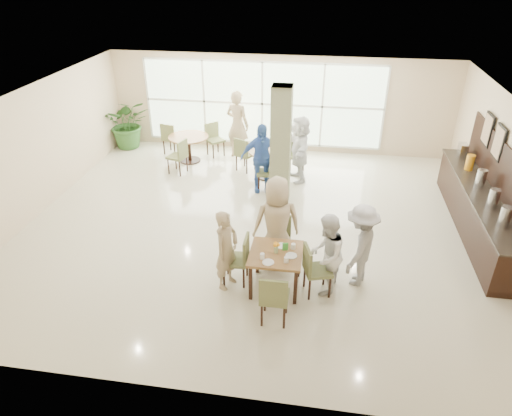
# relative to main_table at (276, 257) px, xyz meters

# --- Properties ---
(ground) EXTENTS (10.00, 10.00, 0.00)m
(ground) POSITION_rel_main_table_xyz_m (-0.69, 2.09, -0.65)
(ground) COLOR beige
(ground) RESTS_ON ground
(room_shell) EXTENTS (10.00, 10.00, 10.00)m
(room_shell) POSITION_rel_main_table_xyz_m (-0.69, 2.09, 1.05)
(room_shell) COLOR white
(room_shell) RESTS_ON ground
(window_bank) EXTENTS (7.00, 0.04, 7.00)m
(window_bank) POSITION_rel_main_table_xyz_m (-1.19, 6.55, 0.75)
(window_bank) COLOR silver
(window_bank) RESTS_ON ground
(column) EXTENTS (0.45, 0.45, 2.80)m
(column) POSITION_rel_main_table_xyz_m (-0.29, 3.29, 0.75)
(column) COLOR #696D4C
(column) RESTS_ON ground
(main_table) EXTENTS (0.91, 0.91, 0.75)m
(main_table) POSITION_rel_main_table_xyz_m (0.00, 0.00, 0.00)
(main_table) COLOR brown
(main_table) RESTS_ON ground
(round_table_left) EXTENTS (1.13, 1.13, 0.75)m
(round_table_left) POSITION_rel_main_table_xyz_m (-3.11, 5.30, -0.07)
(round_table_left) COLOR brown
(round_table_left) RESTS_ON ground
(round_table_right) EXTENTS (1.01, 1.01, 0.75)m
(round_table_right) POSITION_rel_main_table_xyz_m (-0.75, 4.59, -0.10)
(round_table_right) COLOR brown
(round_table_right) RESTS_ON ground
(chairs_main_table) EXTENTS (1.98, 2.04, 0.95)m
(chairs_main_table) POSITION_rel_main_table_xyz_m (0.01, -0.01, -0.18)
(chairs_main_table) COLOR brown
(chairs_main_table) RESTS_ON ground
(chairs_table_left) EXTENTS (1.91, 1.95, 0.95)m
(chairs_table_left) POSITION_rel_main_table_xyz_m (-3.15, 5.36, -0.18)
(chairs_table_left) COLOR brown
(chairs_table_left) RESTS_ON ground
(chairs_table_right) EXTENTS (1.94, 1.76, 0.95)m
(chairs_table_right) POSITION_rel_main_table_xyz_m (-0.71, 4.60, -0.18)
(chairs_table_right) COLOR brown
(chairs_table_right) RESTS_ON ground
(tabletop_clutter) EXTENTS (0.62, 0.72, 0.21)m
(tabletop_clutter) POSITION_rel_main_table_xyz_m (0.07, -0.04, 0.16)
(tabletop_clutter) COLOR white
(tabletop_clutter) RESTS_ON main_table
(buffet_counter) EXTENTS (0.64, 4.70, 1.95)m
(buffet_counter) POSITION_rel_main_table_xyz_m (4.01, 2.60, -0.10)
(buffet_counter) COLOR black
(buffet_counter) RESTS_ON ground
(framed_art_a) EXTENTS (0.05, 0.55, 0.70)m
(framed_art_a) POSITION_rel_main_table_xyz_m (4.26, 3.09, 1.20)
(framed_art_a) COLOR black
(framed_art_a) RESTS_ON ground
(framed_art_b) EXTENTS (0.05, 0.55, 0.70)m
(framed_art_b) POSITION_rel_main_table_xyz_m (4.26, 3.89, 1.20)
(framed_art_b) COLOR black
(framed_art_b) RESTS_ON ground
(potted_plant) EXTENTS (1.72, 1.72, 1.51)m
(potted_plant) POSITION_rel_main_table_xyz_m (-5.23, 6.08, 0.10)
(potted_plant) COLOR #2D5B24
(potted_plant) RESTS_ON ground
(teen_left) EXTENTS (0.55, 0.65, 1.51)m
(teen_left) POSITION_rel_main_table_xyz_m (-0.86, -0.06, 0.10)
(teen_left) COLOR tan
(teen_left) RESTS_ON ground
(teen_far) EXTENTS (0.99, 0.72, 1.82)m
(teen_far) POSITION_rel_main_table_xyz_m (-0.07, 0.71, 0.26)
(teen_far) COLOR tan
(teen_far) RESTS_ON ground
(teen_right) EXTENTS (0.69, 0.82, 1.52)m
(teen_right) POSITION_rel_main_table_xyz_m (0.86, 0.06, 0.11)
(teen_right) COLOR white
(teen_right) RESTS_ON ground
(teen_standing) EXTENTS (0.91, 1.16, 1.58)m
(teen_standing) POSITION_rel_main_table_xyz_m (1.44, 0.39, 0.14)
(teen_standing) COLOR #98989A
(teen_standing) RESTS_ON ground
(adult_a) EXTENTS (1.13, 0.81, 1.74)m
(adult_a) POSITION_rel_main_table_xyz_m (-0.81, 3.78, 0.22)
(adult_a) COLOR #406BC0
(adult_a) RESTS_ON ground
(adult_b) EXTENTS (1.06, 1.73, 1.73)m
(adult_b) POSITION_rel_main_table_xyz_m (0.08, 4.55, 0.21)
(adult_b) COLOR white
(adult_b) RESTS_ON ground
(adult_standing) EXTENTS (0.84, 0.70, 1.97)m
(adult_standing) POSITION_rel_main_table_xyz_m (-1.79, 5.81, 0.33)
(adult_standing) COLOR tan
(adult_standing) RESTS_ON ground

